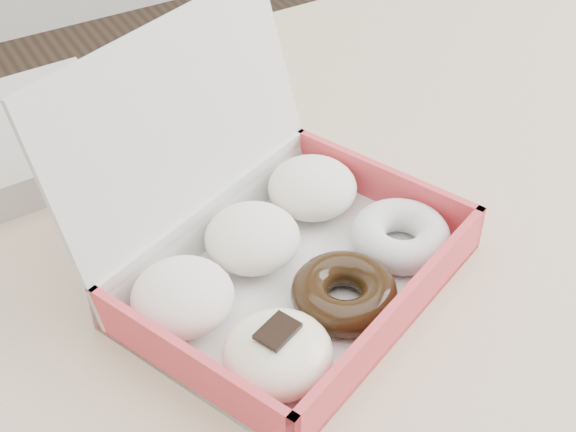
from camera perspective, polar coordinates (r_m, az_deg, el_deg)
table at (r=0.99m, az=5.78°, el=-0.09°), size 1.20×0.80×0.75m
donut_box at (r=0.77m, az=-0.64°, el=-2.57°), size 0.40×0.38×0.23m
newspapers at (r=0.98m, az=-19.70°, el=4.77°), size 0.28×0.23×0.04m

